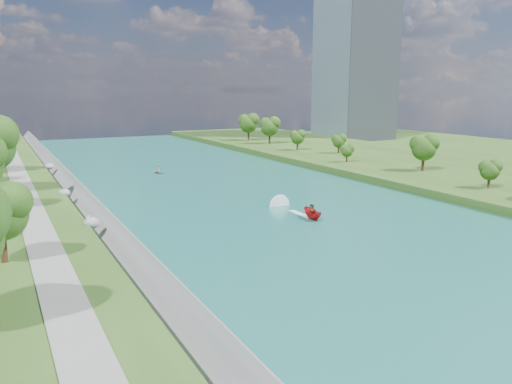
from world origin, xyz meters
TOP-DOWN VIEW (x-y plane):
  - ground at (0.00, 0.00)m, footprint 260.00×260.00m
  - river_water at (0.00, 20.00)m, footprint 55.00×240.00m
  - berm_east at (49.50, 20.00)m, footprint 44.00×240.00m
  - riprap_bank at (-25.86, 18.75)m, footprint 4.36×236.00m
  - riverside_path at (-32.50, 20.00)m, footprint 3.00×200.00m
  - office_tower at (82.50, 95.00)m, footprint 22.00×22.00m
  - trees_east at (40.55, 25.38)m, footprint 17.48×139.55m
  - motorboat at (2.55, 5.04)m, footprint 3.60×18.95m
  - raft at (-4.75, 51.09)m, footprint 2.82×3.47m

SIDE VIEW (x-z plane):
  - ground at x=0.00m, z-range 0.00..0.00m
  - river_water at x=0.00m, z-range 0.00..0.10m
  - raft at x=-4.75m, z-range -0.36..1.32m
  - berm_east at x=49.50m, z-range 0.00..1.50m
  - motorboat at x=2.55m, z-range -0.32..1.89m
  - riprap_bank at x=-25.86m, z-range -0.42..4.05m
  - riverside_path at x=-32.50m, z-range 3.50..3.60m
  - trees_east at x=40.55m, z-range 0.82..11.72m
  - office_tower at x=82.50m, z-range 0.00..60.00m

